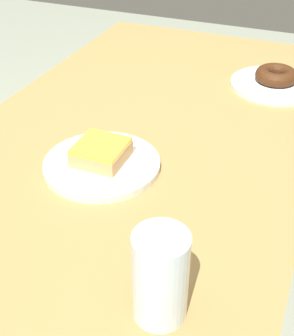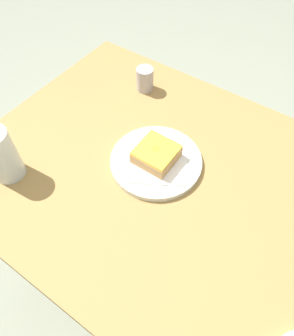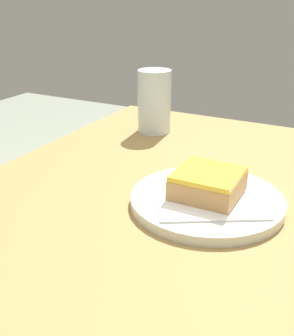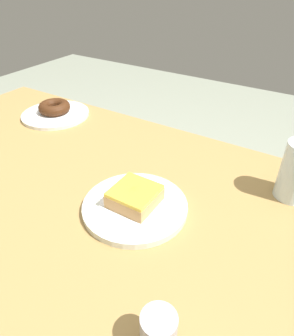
# 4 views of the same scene
# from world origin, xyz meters

# --- Properties ---
(plate_glazed_square) EXTENTS (0.23, 0.23, 0.01)m
(plate_glazed_square) POSITION_xyz_m (0.19, -0.02, 0.75)
(plate_glazed_square) COLOR silver
(plate_glazed_square) RESTS_ON table
(napkin_glazed_square) EXTENTS (0.20, 0.20, 0.00)m
(napkin_glazed_square) POSITION_xyz_m (0.19, -0.02, 0.76)
(napkin_glazed_square) COLOR white
(napkin_glazed_square) RESTS_ON plate_glazed_square
(donut_glazed_square) EXTENTS (0.09, 0.09, 0.04)m
(donut_glazed_square) POSITION_xyz_m (0.19, -0.02, 0.78)
(donut_glazed_square) COLOR tan
(donut_glazed_square) RESTS_ON napkin_glazed_square
(water_glass) EXTENTS (0.07, 0.07, 0.14)m
(water_glass) POSITION_xyz_m (0.47, 0.21, 0.81)
(water_glass) COLOR silver
(water_glass) RESTS_ON table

